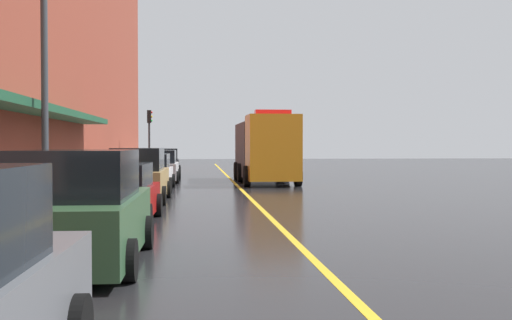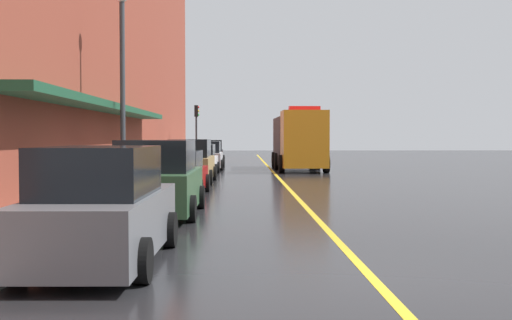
# 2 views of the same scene
# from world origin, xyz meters

# --- Properties ---
(ground_plane) EXTENTS (112.00, 112.00, 0.00)m
(ground_plane) POSITION_xyz_m (0.00, 25.00, 0.00)
(ground_plane) COLOR #232326
(sidewalk_left) EXTENTS (2.40, 70.00, 0.15)m
(sidewalk_left) POSITION_xyz_m (-6.20, 25.00, 0.07)
(sidewalk_left) COLOR #ADA8A0
(sidewalk_left) RESTS_ON ground
(lane_center_stripe) EXTENTS (0.16, 70.00, 0.01)m
(lane_center_stripe) POSITION_xyz_m (0.00, 25.00, 0.00)
(lane_center_stripe) COLOR gold
(lane_center_stripe) RESTS_ON ground
(parked_car_0) EXTENTS (2.02, 4.66, 1.86)m
(parked_car_0) POSITION_xyz_m (-4.04, 1.17, 0.86)
(parked_car_0) COLOR #595B60
(parked_car_0) RESTS_ON ground
(parked_car_1) EXTENTS (2.19, 4.65, 1.92)m
(parked_car_1) POSITION_xyz_m (-3.96, 7.36, 0.89)
(parked_car_1) COLOR #2D5133
(parked_car_1) RESTS_ON ground
(parked_car_2) EXTENTS (2.05, 4.65, 1.53)m
(parked_car_2) POSITION_xyz_m (-3.99, 12.69, 0.72)
(parked_car_2) COLOR maroon
(parked_car_2) RESTS_ON ground
(parked_car_3) EXTENTS (2.11, 4.63, 1.89)m
(parked_car_3) POSITION_xyz_m (-4.01, 18.69, 0.87)
(parked_car_3) COLOR #A5844C
(parked_car_3) RESTS_ON ground
(parked_car_4) EXTENTS (2.03, 4.60, 1.60)m
(parked_car_4) POSITION_xyz_m (-3.99, 24.13, 0.75)
(parked_car_4) COLOR silver
(parked_car_4) RESTS_ON ground
(parked_car_5) EXTENTS (2.07, 4.50, 1.71)m
(parked_car_5) POSITION_xyz_m (-3.90, 29.90, 0.80)
(parked_car_5) COLOR silver
(parked_car_5) RESTS_ON ground
(parked_car_6) EXTENTS (2.11, 4.92, 1.75)m
(parked_car_6) POSITION_xyz_m (-3.96, 36.19, 0.82)
(parked_car_6) COLOR black
(parked_car_6) RESTS_ON ground
(utility_truck) EXTENTS (2.85, 8.68, 3.65)m
(utility_truck) POSITION_xyz_m (1.61, 28.97, 1.74)
(utility_truck) COLOR orange
(utility_truck) RESTS_ON ground
(parking_meter_0) EXTENTS (0.14, 0.18, 1.33)m
(parking_meter_0) POSITION_xyz_m (-5.35, 5.87, 1.06)
(parking_meter_0) COLOR #4C4C51
(parking_meter_0) RESTS_ON sidewalk_left
(parking_meter_1) EXTENTS (0.14, 0.18, 1.33)m
(parking_meter_1) POSITION_xyz_m (-5.35, 15.47, 1.06)
(parking_meter_1) COLOR #4C4C51
(parking_meter_1) RESTS_ON sidewalk_left
(parking_meter_2) EXTENTS (0.14, 0.18, 1.33)m
(parking_meter_2) POSITION_xyz_m (-5.35, 15.88, 1.06)
(parking_meter_2) COLOR #4C4C51
(parking_meter_2) RESTS_ON sidewalk_left
(street_lamp_left) EXTENTS (0.44, 0.44, 6.94)m
(street_lamp_left) POSITION_xyz_m (-5.95, 13.42, 4.40)
(street_lamp_left) COLOR #33383D
(street_lamp_left) RESTS_ON sidewalk_left
(traffic_light_near) EXTENTS (0.38, 0.36, 4.30)m
(traffic_light_near) POSITION_xyz_m (-5.29, 41.29, 3.16)
(traffic_light_near) COLOR #232326
(traffic_light_near) RESTS_ON sidewalk_left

